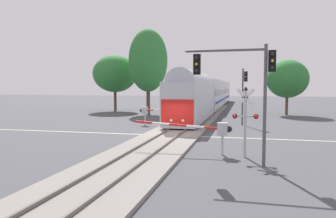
% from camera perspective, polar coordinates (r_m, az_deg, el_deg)
% --- Properties ---
extents(ground_plane, '(220.00, 220.00, 0.00)m').
position_cam_1_polar(ground_plane, '(25.00, 0.85, -4.76)').
color(ground_plane, '#47474C').
extents(road_centre_stripe, '(44.00, 0.20, 0.01)m').
position_cam_1_polar(road_centre_stripe, '(25.00, 0.85, -4.75)').
color(road_centre_stripe, beige).
rests_on(road_centre_stripe, ground).
extents(railway_track, '(4.40, 80.00, 0.32)m').
position_cam_1_polar(railway_track, '(24.98, 0.85, -4.55)').
color(railway_track, gray).
rests_on(railway_track, ground).
extents(commuter_train, '(3.04, 62.62, 5.16)m').
position_cam_1_polar(commuter_train, '(55.40, 7.86, 2.82)').
color(commuter_train, '#B2B7C1').
rests_on(commuter_train, railway_track).
extents(crossing_gate_near, '(5.68, 0.40, 1.82)m').
position_cam_1_polar(crossing_gate_near, '(18.14, 7.76, -3.57)').
color(crossing_gate_near, '#B7B7BC').
rests_on(crossing_gate_near, ground).
extents(crossing_signal_mast, '(1.36, 0.44, 3.82)m').
position_cam_1_polar(crossing_signal_mast, '(17.60, 13.62, -0.90)').
color(crossing_signal_mast, '#B2B2B7').
rests_on(crossing_signal_mast, ground).
extents(crossing_gate_far, '(5.21, 0.40, 1.84)m').
position_cam_1_polar(crossing_gate_far, '(31.76, -3.26, -0.32)').
color(crossing_gate_far, '#B7B7BC').
rests_on(crossing_gate_far, ground).
extents(traffic_signal_far_side, '(0.53, 0.38, 5.61)m').
position_cam_1_polar(traffic_signal_far_side, '(32.54, 13.41, 3.79)').
color(traffic_signal_far_side, '#4C4C51').
rests_on(traffic_signal_far_side, ground).
extents(traffic_signal_near_right, '(4.26, 0.38, 5.79)m').
position_cam_1_polar(traffic_signal_near_right, '(15.70, 13.12, 5.93)').
color(traffic_signal_near_right, '#4C4C51').
rests_on(traffic_signal_near_right, ground).
extents(oak_far_right, '(5.51, 5.51, 7.43)m').
position_cam_1_polar(oak_far_right, '(45.97, 20.49, 5.05)').
color(oak_far_right, brown).
rests_on(oak_far_right, ground).
extents(pine_left_background, '(6.87, 6.87, 8.78)m').
position_cam_1_polar(pine_left_background, '(51.08, -9.43, 6.23)').
color(pine_left_background, '#4C3828').
rests_on(pine_left_background, ground).
extents(oak_behind_train, '(5.42, 5.42, 11.84)m').
position_cam_1_polar(oak_behind_train, '(45.12, -3.57, 8.60)').
color(oak_behind_train, '#4C3828').
rests_on(oak_behind_train, ground).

